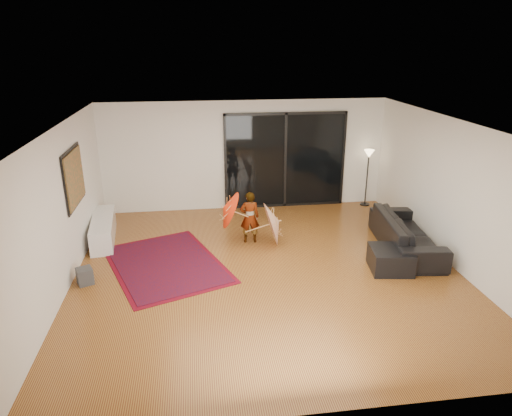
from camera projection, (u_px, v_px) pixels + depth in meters
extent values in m
plane|color=olive|center=(267.00, 271.00, 8.49)|extent=(7.00, 7.00, 0.00)
plane|color=white|center=(269.00, 126.00, 7.55)|extent=(7.00, 7.00, 0.00)
plane|color=silver|center=(245.00, 156.00, 11.27)|extent=(7.00, 0.00, 7.00)
plane|color=silver|center=(321.00, 313.00, 4.76)|extent=(7.00, 0.00, 7.00)
plane|color=silver|center=(60.00, 212.00, 7.57)|extent=(0.00, 7.00, 7.00)
plane|color=silver|center=(454.00, 194.00, 8.46)|extent=(0.00, 7.00, 7.00)
cube|color=black|center=(285.00, 161.00, 11.42)|extent=(3.00, 0.04, 2.40)
cube|color=black|center=(286.00, 114.00, 11.00)|extent=(3.06, 0.06, 0.06)
cube|color=black|center=(284.00, 205.00, 11.81)|extent=(3.06, 0.06, 0.06)
cube|color=black|center=(285.00, 161.00, 11.41)|extent=(0.06, 0.06, 2.40)
cube|color=black|center=(74.00, 178.00, 8.40)|extent=(0.02, 1.28, 1.08)
cube|color=#1F4D37|center=(75.00, 178.00, 8.41)|extent=(0.03, 1.18, 0.98)
cube|color=white|center=(103.00, 229.00, 9.73)|extent=(0.63, 1.79, 0.49)
cube|color=#424244|center=(85.00, 276.00, 7.99)|extent=(0.34, 0.34, 0.29)
cube|color=#5B0716|center=(166.00, 264.00, 8.72)|extent=(2.72, 3.16, 0.01)
cube|color=#600911|center=(166.00, 264.00, 8.72)|extent=(2.51, 2.95, 0.02)
imported|color=black|center=(406.00, 233.00, 9.26)|extent=(1.21, 2.47, 0.69)
cube|color=black|center=(391.00, 260.00, 8.45)|extent=(0.83, 0.83, 0.42)
cylinder|color=black|center=(365.00, 204.00, 11.90)|extent=(0.25, 0.25, 0.03)
cylinder|color=black|center=(367.00, 180.00, 11.67)|extent=(0.03, 0.03, 1.34)
cone|color=#FFD899|center=(369.00, 154.00, 11.43)|extent=(0.25, 0.25, 0.20)
imported|color=#999999|center=(250.00, 217.00, 9.53)|extent=(0.41, 0.27, 1.11)
cone|color=red|center=(223.00, 211.00, 9.35)|extent=(0.48, 0.79, 0.79)
cylinder|color=tan|center=(224.00, 226.00, 9.46)|extent=(0.47, 0.02, 0.23)
cylinder|color=tan|center=(223.00, 206.00, 9.31)|extent=(0.06, 0.02, 0.04)
cone|color=silver|center=(279.00, 221.00, 9.48)|extent=(0.44, 0.93, 0.94)
cylinder|color=tan|center=(279.00, 237.00, 9.61)|extent=(0.53, 0.02, 0.18)
cylinder|color=tan|center=(279.00, 216.00, 9.44)|extent=(0.05, 0.02, 0.04)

